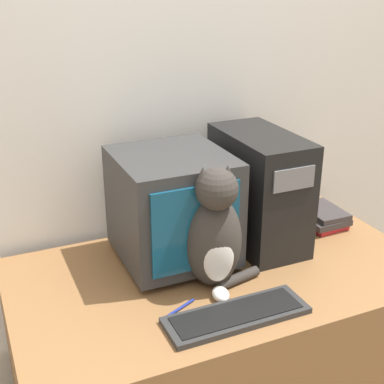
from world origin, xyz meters
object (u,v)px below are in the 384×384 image
computer_tower (259,189)px  pen (178,309)px  keyboard (237,315)px  crt_monitor (173,207)px  book_stack (322,217)px  cat (215,234)px

computer_tower → pen: computer_tower is taller
keyboard → pen: bearing=144.3°
crt_monitor → pen: bearing=-109.4°
keyboard → pen: 0.17m
book_stack → keyboard: bearing=-146.1°
cat → keyboard: bearing=-84.7°
crt_monitor → book_stack: size_ratio=1.99×
computer_tower → book_stack: size_ratio=2.14×
crt_monitor → pen: 0.37m
cat → pen: (-0.16, -0.08, -0.18)m
crt_monitor → book_stack: 0.66m
keyboard → cat: bearing=84.8°
crt_monitor → keyboard: bearing=-84.4°
cat → book_stack: size_ratio=2.10×
computer_tower → book_stack: bearing=0.9°
crt_monitor → cat: 0.22m
cat → computer_tower: bearing=47.7°
crt_monitor → keyboard: (0.04, -0.39, -0.19)m
computer_tower → pen: size_ratio=3.34×
cat → pen: bearing=-141.7°
crt_monitor → pen: size_ratio=3.11×
computer_tower → cat: (-0.28, -0.22, -0.02)m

